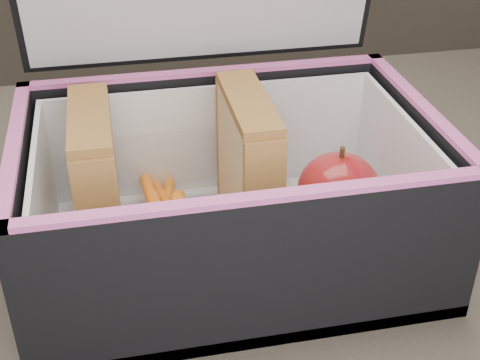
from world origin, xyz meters
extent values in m
cube|color=brown|center=(0.00, 0.00, 0.73)|extent=(1.20, 0.80, 0.03)
cube|color=#E9C88B|center=(-0.08, 0.03, 0.82)|extent=(0.01, 0.10, 0.11)
cube|color=#B75058|center=(-0.07, 0.03, 0.82)|extent=(0.01, 0.10, 0.10)
cube|color=#E9C88B|center=(-0.06, 0.03, 0.82)|extent=(0.01, 0.10, 0.11)
cube|color=brown|center=(-0.07, 0.03, 0.88)|extent=(0.03, 0.10, 0.01)
cube|color=#E9C88B|center=(0.04, 0.03, 0.82)|extent=(0.01, 0.10, 0.11)
cube|color=#B75058|center=(0.05, 0.03, 0.82)|extent=(0.01, 0.10, 0.10)
cube|color=#E9C88B|center=(0.06, 0.03, 0.82)|extent=(0.01, 0.10, 0.11)
cube|color=brown|center=(0.05, 0.03, 0.88)|extent=(0.03, 0.10, 0.01)
cylinder|color=orange|center=(0.01, 0.02, 0.77)|extent=(0.02, 0.08, 0.01)
cylinder|color=orange|center=(-0.02, 0.03, 0.78)|extent=(0.02, 0.08, 0.01)
cylinder|color=orange|center=(-0.01, 0.00, 0.80)|extent=(0.01, 0.08, 0.01)
cylinder|color=orange|center=(-0.02, 0.06, 0.77)|extent=(0.03, 0.08, 0.01)
cylinder|color=orange|center=(-0.01, 0.02, 0.78)|extent=(0.02, 0.08, 0.01)
cylinder|color=orange|center=(0.00, 0.00, 0.80)|extent=(0.02, 0.08, 0.01)
cylinder|color=orange|center=(-0.01, 0.06, 0.77)|extent=(0.03, 0.08, 0.01)
cylinder|color=orange|center=(-0.03, 0.05, 0.78)|extent=(0.02, 0.08, 0.01)
cube|color=white|center=(0.12, 0.02, 0.77)|extent=(0.08, 0.08, 0.01)
ellipsoid|color=maroon|center=(0.12, 0.02, 0.80)|extent=(0.08, 0.08, 0.06)
cylinder|color=#422A17|center=(0.12, 0.02, 0.84)|extent=(0.01, 0.01, 0.01)
camera|label=1|loc=(-0.05, -0.40, 1.09)|focal=50.00mm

